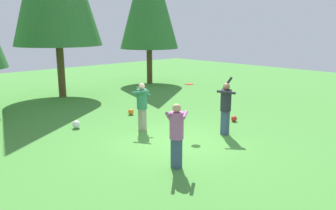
{
  "coord_description": "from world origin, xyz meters",
  "views": [
    {
      "loc": [
        -6.99,
        -6.93,
        3.38
      ],
      "look_at": [
        0.0,
        0.4,
        1.05
      ],
      "focal_mm": 36.19,
      "sensor_mm": 36.0,
      "label": 1
    }
  ],
  "objects_px": {
    "person_bystander": "(177,131)",
    "frisbee": "(189,84)",
    "ball_red": "(234,119)",
    "person_thrower": "(226,104)",
    "person_catcher": "(142,103)",
    "ball_white": "(76,124)",
    "ball_orange": "(131,112)"
  },
  "relations": [
    {
      "from": "person_bystander",
      "to": "frisbee",
      "type": "bearing_deg",
      "value": 0.0
    },
    {
      "from": "ball_red",
      "to": "person_bystander",
      "type": "bearing_deg",
      "value": -161.58
    },
    {
      "from": "person_thrower",
      "to": "person_catcher",
      "type": "xyz_separation_m",
      "value": [
        -1.64,
        2.18,
        -0.06
      ]
    },
    {
      "from": "person_catcher",
      "to": "ball_white",
      "type": "relative_size",
      "value": 5.91
    },
    {
      "from": "person_catcher",
      "to": "ball_red",
      "type": "xyz_separation_m",
      "value": [
        3.13,
        -1.48,
        -0.84
      ]
    },
    {
      "from": "ball_orange",
      "to": "ball_red",
      "type": "bearing_deg",
      "value": -57.96
    },
    {
      "from": "ball_orange",
      "to": "ball_red",
      "type": "xyz_separation_m",
      "value": [
        2.13,
        -3.41,
        -0.01
      ]
    },
    {
      "from": "person_catcher",
      "to": "person_bystander",
      "type": "distance_m",
      "value": 3.28
    },
    {
      "from": "frisbee",
      "to": "ball_white",
      "type": "distance_m",
      "value": 4.12
    },
    {
      "from": "person_thrower",
      "to": "ball_white",
      "type": "relative_size",
      "value": 6.83
    },
    {
      "from": "person_catcher",
      "to": "ball_red",
      "type": "bearing_deg",
      "value": 27.58
    },
    {
      "from": "person_thrower",
      "to": "person_bystander",
      "type": "distance_m",
      "value": 3.11
    },
    {
      "from": "person_thrower",
      "to": "ball_red",
      "type": "distance_m",
      "value": 1.88
    },
    {
      "from": "frisbee",
      "to": "ball_orange",
      "type": "relative_size",
      "value": 1.61
    },
    {
      "from": "person_bystander",
      "to": "ball_white",
      "type": "distance_m",
      "value": 4.79
    },
    {
      "from": "person_catcher",
      "to": "ball_white",
      "type": "height_order",
      "value": "person_catcher"
    },
    {
      "from": "person_bystander",
      "to": "person_thrower",
      "type": "bearing_deg",
      "value": -22.27
    },
    {
      "from": "person_thrower",
      "to": "person_bystander",
      "type": "bearing_deg",
      "value": 68.29
    },
    {
      "from": "person_thrower",
      "to": "person_bystander",
      "type": "height_order",
      "value": "person_thrower"
    },
    {
      "from": "person_thrower",
      "to": "ball_white",
      "type": "height_order",
      "value": "person_thrower"
    },
    {
      "from": "person_catcher",
      "to": "ball_orange",
      "type": "bearing_deg",
      "value": 115.68
    },
    {
      "from": "ball_white",
      "to": "ball_red",
      "type": "bearing_deg",
      "value": -34.92
    },
    {
      "from": "ball_orange",
      "to": "ball_white",
      "type": "relative_size",
      "value": 0.85
    },
    {
      "from": "ball_orange",
      "to": "person_bystander",
      "type": "bearing_deg",
      "value": -115.7
    },
    {
      "from": "frisbee",
      "to": "ball_white",
      "type": "bearing_deg",
      "value": 129.16
    },
    {
      "from": "frisbee",
      "to": "person_catcher",
      "type": "bearing_deg",
      "value": 127.08
    },
    {
      "from": "frisbee",
      "to": "ball_orange",
      "type": "distance_m",
      "value": 3.5
    },
    {
      "from": "person_thrower",
      "to": "person_catcher",
      "type": "bearing_deg",
      "value": 0.3
    },
    {
      "from": "ball_orange",
      "to": "ball_white",
      "type": "height_order",
      "value": "ball_white"
    },
    {
      "from": "ball_orange",
      "to": "frisbee",
      "type": "bearing_deg",
      "value": -91.06
    },
    {
      "from": "person_thrower",
      "to": "ball_orange",
      "type": "distance_m",
      "value": 4.25
    },
    {
      "from": "ball_white",
      "to": "ball_red",
      "type": "xyz_separation_m",
      "value": [
        4.62,
        -3.22,
        -0.03
      ]
    }
  ]
}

